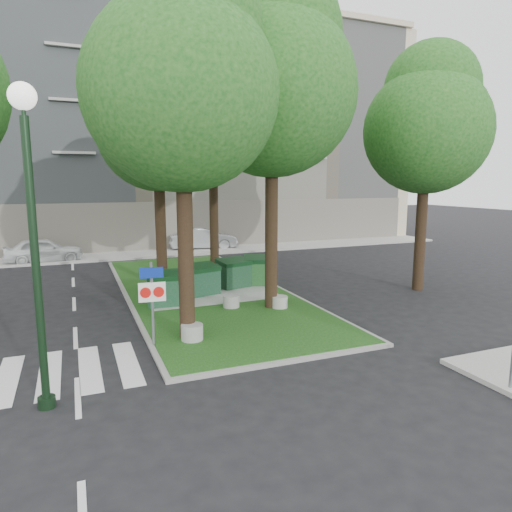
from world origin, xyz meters
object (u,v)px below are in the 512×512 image
traffic_sign_pole (152,293)px  bollard_right (280,302)px  tree_median_near_left (184,74)px  dumpster_d (260,271)px  litter_bin (242,267)px  car_white (44,250)px  bollard_mid (231,301)px  street_lamp (32,211)px  car_silver (203,239)px  dumpster_a (166,289)px  tree_street_right (428,119)px  tree_median_near_right (274,75)px  dumpster_b (201,280)px  tree_median_far (214,101)px  tree_median_mid (159,119)px  dumpster_c (234,273)px  bollard_left (192,332)px

traffic_sign_pole → bollard_right: bearing=29.5°
tree_median_near_left → dumpster_d: (4.41, 5.38, -6.59)m
tree_median_near_left → litter_bin: 11.03m
bollard_right → car_white: (-8.21, 13.76, 0.38)m
bollard_mid → street_lamp: 8.61m
car_white → litter_bin: bearing=-136.6°
tree_median_near_left → litter_bin: tree_median_near_left is taller
car_white → car_silver: (9.63, 1.43, 0.03)m
street_lamp → litter_bin: bearing=52.0°
car_white → car_silver: 9.74m
dumpster_a → litter_bin: dumpster_a is taller
dumpster_d → street_lamp: bearing=-114.9°
tree_street_right → car_white: (-15.05, 13.01, -6.28)m
tree_median_near_left → tree_median_near_right: bearing=29.7°
tree_median_near_right → dumpster_b: 7.97m
tree_median_near_left → litter_bin: (4.37, 7.48, -6.82)m
dumpster_d → street_lamp: street_lamp is taller
dumpster_a → dumpster_d: 4.75m
bollard_right → street_lamp: street_lamp is taller
dumpster_a → litter_bin: bearing=46.0°
dumpster_b → car_silver: 12.80m
street_lamp → traffic_sign_pole: 4.36m
bollard_mid → car_white: car_white is taller
bollard_right → street_lamp: (-7.33, -4.57, 3.65)m
tree_median_near_left → dumpster_b: tree_median_near_left is taller
bollard_right → tree_median_far: bearing=89.7°
tree_median_mid → traffic_sign_pole: size_ratio=4.15×
tree_median_near_right → dumpster_c: bearing=95.1°
tree_median_far → street_lamp: (-7.37, -12.32, -4.35)m
tree_median_near_left → bollard_left: (-0.03, -0.34, -6.98)m
tree_median_near_right → tree_median_mid: bearing=123.7°
bollard_left → dumpster_d: bearing=52.2°
bollard_right → traffic_sign_pole: (-4.75, -2.03, 1.22)m
dumpster_b → street_lamp: street_lamp is taller
traffic_sign_pole → litter_bin: bearing=61.3°
tree_street_right → dumpster_c: 10.03m
bollard_right → car_silver: size_ratio=0.13×
bollard_mid → car_silver: car_silver is taller
bollard_mid → car_silver: 14.81m
tree_median_far → bollard_mid: (-1.61, -7.06, -7.99)m
tree_median_near_left → tree_median_mid: bearing=85.6°
litter_bin → car_white: car_white is taller
tree_median_mid → street_lamp: bearing=-114.1°
bollard_left → car_silver: car_silver is taller
car_silver → dumpster_b: bearing=168.2°
tree_median_near_left → bollard_mid: bearing=49.4°
tree_street_right → litter_bin: 10.22m
tree_median_far → dumpster_d: bearing=-80.2°
street_lamp → dumpster_b: bearing=54.7°
litter_bin → traffic_sign_pole: bearing=-125.1°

